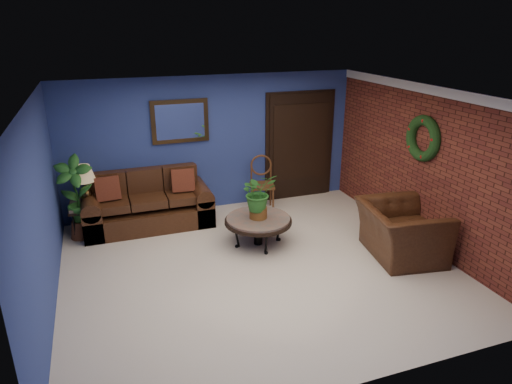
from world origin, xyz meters
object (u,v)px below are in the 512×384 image
object	(u,v)px
sofa	(148,207)
side_chair	(262,179)
table_lamp	(84,180)
end_table	(88,210)
coffee_table	(258,221)
armchair	(401,231)

from	to	relation	value
sofa	side_chair	bearing A→B (deg)	1.12
sofa	side_chair	distance (m)	2.16
table_lamp	sofa	bearing A→B (deg)	1.86
end_table	coffee_table	bearing A→B (deg)	-27.80
armchair	sofa	bearing A→B (deg)	63.75
sofa	coffee_table	xyz separation A→B (m)	(1.57, -1.37, 0.08)
end_table	side_chair	size ratio (longest dim) A/B	0.58
end_table	table_lamp	xyz separation A→B (m)	(0.00, 0.00, 0.54)
side_chair	armchair	bearing A→B (deg)	-48.21
side_chair	armchair	world-z (taller)	side_chair
table_lamp	side_chair	xyz separation A→B (m)	(3.13, 0.07, -0.37)
table_lamp	armchair	bearing A→B (deg)	-28.56
sofa	side_chair	xyz separation A→B (m)	(2.15, 0.04, 0.26)
armchair	coffee_table	bearing A→B (deg)	69.44
sofa	end_table	distance (m)	0.98
sofa	coffee_table	distance (m)	2.09
sofa	coffee_table	size ratio (longest dim) A/B	2.02
coffee_table	armchair	world-z (taller)	armchair
end_table	side_chair	world-z (taller)	side_chair
coffee_table	end_table	size ratio (longest dim) A/B	1.80
coffee_table	armchair	distance (m)	2.19
sofa	table_lamp	xyz separation A→B (m)	(-0.98, -0.03, 0.63)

